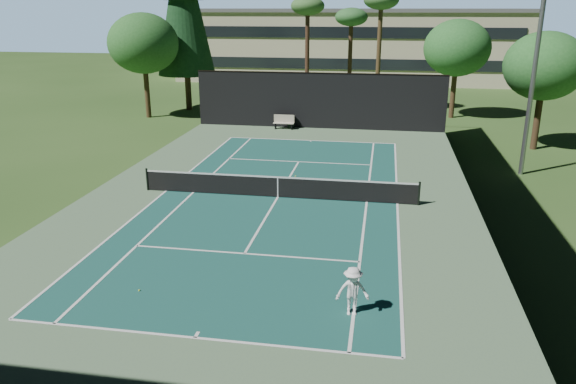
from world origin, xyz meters
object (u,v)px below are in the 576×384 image
park_bench (284,121)px  trash_bin (291,122)px  player (353,291)px  tennis_ball_b (276,190)px  tennis_ball_a (139,290)px  tennis_ball_d (236,181)px  tennis_ball_c (296,176)px  tennis_net (278,186)px

park_bench → trash_bin: bearing=40.1°
player → park_bench: player is taller
tennis_ball_b → trash_bin: bearing=96.8°
tennis_ball_a → tennis_ball_b: size_ratio=0.89×
tennis_ball_d → player: bearing=-61.0°
player → tennis_ball_d: 13.69m
player → tennis_ball_c: bearing=96.5°
tennis_ball_c → park_bench: size_ratio=0.04×
tennis_net → trash_bin: tennis_net is taller
tennis_ball_a → tennis_ball_c: tennis_ball_a is taller
tennis_ball_b → trash_bin: size_ratio=0.08×
tennis_ball_c → park_bench: 12.17m
trash_bin → tennis_ball_c: bearing=-79.4°
trash_bin → tennis_net: bearing=-82.7°
tennis_ball_a → trash_bin: (0.55, 25.38, 0.45)m
tennis_net → tennis_ball_c: tennis_net is taller
tennis_ball_a → tennis_ball_c: bearing=77.8°
park_bench → trash_bin: (0.45, 0.38, -0.07)m
tennis_net → tennis_ball_c: bearing=85.3°
tennis_ball_c → trash_bin: size_ratio=0.07×
tennis_ball_c → trash_bin: (-2.30, 12.22, 0.45)m
tennis_ball_b → park_bench: (-2.19, 14.27, 0.51)m
tennis_net → tennis_ball_c: (0.28, 3.49, -0.53)m
tennis_net → park_bench: 15.54m
tennis_ball_b → tennis_ball_d: size_ratio=1.25×
tennis_ball_a → park_bench: size_ratio=0.04×
tennis_ball_b → tennis_ball_d: (-2.29, 0.97, -0.01)m
player → tennis_ball_a: size_ratio=22.92×
tennis_net → tennis_ball_b: size_ratio=178.58×
tennis_ball_d → trash_bin: 13.69m
player → tennis_ball_c: player is taller
tennis_net → tennis_ball_a: 10.02m
tennis_net → trash_bin: (-2.01, 15.72, -0.08)m
tennis_ball_a → park_bench: bearing=89.8°
tennis_ball_d → park_bench: 13.31m
trash_bin → park_bench: bearing=-139.9°
tennis_ball_a → tennis_ball_d: size_ratio=1.12×
player → tennis_ball_d: size_ratio=25.58×
tennis_ball_c → tennis_ball_a: bearing=-102.2°
player → tennis_ball_a: (-6.62, 0.25, -0.71)m
player → trash_bin: player is taller
tennis_ball_b → tennis_ball_a: bearing=-102.1°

